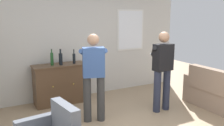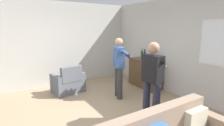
# 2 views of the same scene
# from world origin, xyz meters

# --- Properties ---
(wall_back_with_window) EXTENTS (5.20, 0.15, 2.80)m
(wall_back_with_window) POSITION_xyz_m (0.03, 2.66, 1.40)
(wall_back_with_window) COLOR beige
(wall_back_with_window) RESTS_ON ground
(sideboard_cabinet) EXTENTS (1.20, 0.49, 0.91)m
(sideboard_cabinet) POSITION_xyz_m (-0.82, 2.30, 0.46)
(sideboard_cabinet) COLOR brown
(sideboard_cabinet) RESTS_ON ground
(bottle_wine_green) EXTENTS (0.08, 0.08, 0.36)m
(bottle_wine_green) POSITION_xyz_m (-0.80, 2.25, 1.05)
(bottle_wine_green) COLOR black
(bottle_wine_green) RESTS_ON sideboard_cabinet
(bottle_liquor_amber) EXTENTS (0.07, 0.07, 0.37)m
(bottle_liquor_amber) POSITION_xyz_m (-0.98, 2.30, 1.06)
(bottle_liquor_amber) COLOR #1E4C23
(bottle_liquor_amber) RESTS_ON sideboard_cabinet
(bottle_spirits_clear) EXTENTS (0.06, 0.06, 0.33)m
(bottle_spirits_clear) POSITION_xyz_m (-0.49, 2.25, 1.03)
(bottle_spirits_clear) COLOR black
(bottle_spirits_clear) RESTS_ON sideboard_cabinet
(person_standing_left) EXTENTS (0.53, 0.52, 1.68)m
(person_standing_left) POSITION_xyz_m (-0.52, 1.07, 0.94)
(person_standing_left) COLOR #383838
(person_standing_left) RESTS_ON ground
(person_standing_right) EXTENTS (0.56, 0.49, 1.68)m
(person_standing_right) POSITION_xyz_m (0.95, 0.87, 0.94)
(person_standing_right) COLOR #282D42
(person_standing_right) RESTS_ON ground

